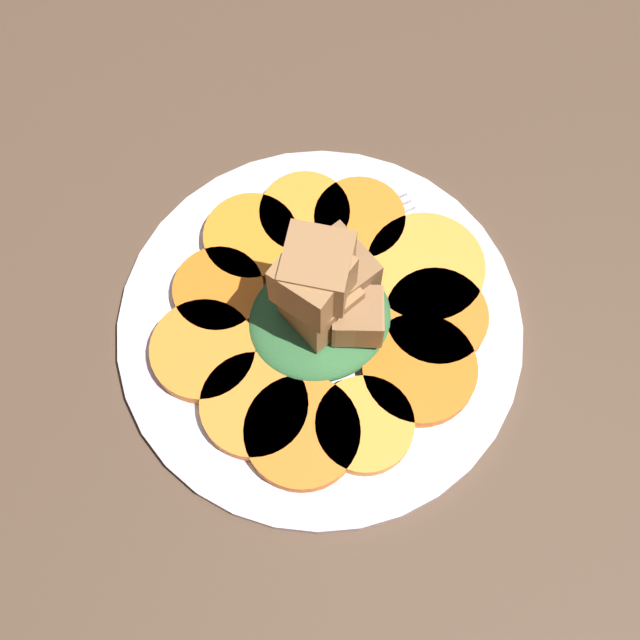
{
  "coord_description": "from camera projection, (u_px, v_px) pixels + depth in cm",
  "views": [
    {
      "loc": [
        8.82,
        22.06,
        64.5
      ],
      "look_at": [
        0.0,
        0.0,
        4.1
      ],
      "focal_mm": 50.0,
      "sensor_mm": 36.0,
      "label": 1
    }
  ],
  "objects": [
    {
      "name": "carrot_slice_4",
      "position": [
        219.0,
        291.0,
        0.66
      ],
      "size": [
        6.75,
        6.75,
        1.29
      ],
      "primitive_type": "cylinder",
      "color": "orange",
      "rests_on": "plate"
    },
    {
      "name": "carrot_slice_0",
      "position": [
        425.0,
        269.0,
        0.67
      ],
      "size": [
        8.89,
        8.89,
        1.29
      ],
      "primitive_type": "cylinder",
      "color": "orange",
      "rests_on": "plate"
    },
    {
      "name": "fork",
      "position": [
        319.0,
        244.0,
        0.68
      ],
      "size": [
        17.28,
        2.95,
        0.4
      ],
      "rotation": [
        0.0,
        0.0,
        0.07
      ],
      "color": "#B2B2B7",
      "rests_on": "plate"
    },
    {
      "name": "carrot_slice_6",
      "position": [
        254.0,
        406.0,
        0.63
      ],
      "size": [
        7.69,
        7.69,
        1.29
      ],
      "primitive_type": "cylinder",
      "color": "orange",
      "rests_on": "plate"
    },
    {
      "name": "table_slab",
      "position": [
        320.0,
        335.0,
        0.68
      ],
      "size": [
        120.0,
        120.0,
        2.0
      ],
      "primitive_type": "cube",
      "color": "#4C3828",
      "rests_on": "ground"
    },
    {
      "name": "carrot_slice_1",
      "position": [
        359.0,
        220.0,
        0.68
      ],
      "size": [
        7.01,
        7.01,
        1.29
      ],
      "primitive_type": "cylinder",
      "color": "orange",
      "rests_on": "plate"
    },
    {
      "name": "plate",
      "position": [
        320.0,
        328.0,
        0.66
      ],
      "size": [
        30.12,
        30.12,
        1.05
      ],
      "color": "silver",
      "rests_on": "table_slab"
    },
    {
      "name": "carrot_slice_9",
      "position": [
        419.0,
        370.0,
        0.64
      ],
      "size": [
        8.28,
        8.28,
        1.29
      ],
      "primitive_type": "cylinder",
      "color": "orange",
      "rests_on": "plate"
    },
    {
      "name": "carrot_slice_10",
      "position": [
        436.0,
        318.0,
        0.65
      ],
      "size": [
        7.59,
        7.59,
        1.29
      ],
      "primitive_type": "cylinder",
      "color": "orange",
      "rests_on": "plate"
    },
    {
      "name": "carrot_slice_3",
      "position": [
        251.0,
        238.0,
        0.68
      ],
      "size": [
        7.18,
        7.18,
        1.29
      ],
      "primitive_type": "cylinder",
      "color": "orange",
      "rests_on": "plate"
    },
    {
      "name": "carrot_slice_5",
      "position": [
        203.0,
        351.0,
        0.64
      ],
      "size": [
        7.65,
        7.65,
        1.29
      ],
      "primitive_type": "cylinder",
      "color": "orange",
      "rests_on": "plate"
    },
    {
      "name": "carrot_slice_7",
      "position": [
        302.0,
        433.0,
        0.62
      ],
      "size": [
        8.18,
        8.18,
        1.29
      ],
      "primitive_type": "cylinder",
      "color": "orange",
      "rests_on": "plate"
    },
    {
      "name": "center_pile",
      "position": [
        325.0,
        300.0,
        0.62
      ],
      "size": [
        10.59,
        9.53,
        10.98
      ],
      "color": "#2D6033",
      "rests_on": "plate"
    },
    {
      "name": "carrot_slice_2",
      "position": [
        305.0,
        215.0,
        0.68
      ],
      "size": [
        6.97,
        6.97,
        1.29
      ],
      "primitive_type": "cylinder",
      "color": "orange",
      "rests_on": "plate"
    },
    {
      "name": "carrot_slice_8",
      "position": [
        363.0,
        426.0,
        0.62
      ],
      "size": [
        6.98,
        6.98,
        1.29
      ],
      "primitive_type": "cylinder",
      "color": "orange",
      "rests_on": "plate"
    }
  ]
}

